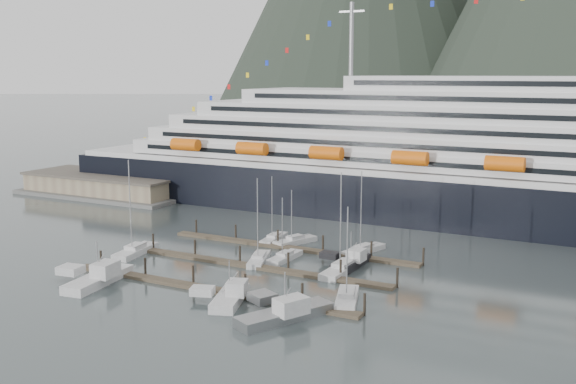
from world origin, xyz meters
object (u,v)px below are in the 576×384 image
Objects in this scene: warehouse at (106,186)px; sailboat_h at (347,299)px; cruise_ship at (533,168)px; trawler_c at (284,313)px; sailboat_e at (274,239)px; sailboat_b at (259,260)px; trawler_e at (350,261)px; sailboat_c at (285,258)px; sailboat_g at (364,250)px; sailboat_a at (135,252)px; trawler_b at (229,297)px; sailboat_d at (343,269)px; sailboat_f at (295,241)px; trawler_a at (98,278)px.

warehouse is 98.94m from sailboat_h.
trawler_c is at bearing -105.64° from cruise_ship.
cruise_ship is 16.56× the size of sailboat_e.
trawler_e is at bearing -91.27° from sailboat_b.
sailboat_c is 14.50m from sailboat_g.
sailboat_e is at bearing 38.26° from sailboat_c.
sailboat_e is 17.93m from sailboat_g.
sailboat_a is 1.61× the size of trawler_b.
sailboat_d is 14.24m from sailboat_h.
sailboat_g is (9.98, 10.52, 0.03)m from sailboat_c.
sailboat_c is 11.27m from trawler_e.
cruise_ship reaches higher than sailboat_e.
sailboat_c is at bearing -10.55° from trawler_b.
sailboat_b is 13.73m from sailboat_f.
sailboat_e is 34.75m from trawler_b.
trawler_a is (-10.61, -34.94, 0.52)m from sailboat_e.
trawler_e is at bearing 30.06° from trawler_c.
sailboat_g is 1.06× the size of sailboat_h.
sailboat_c is 1.14× the size of trawler_e.
cruise_ship is 12.70× the size of sailboat_d.
sailboat_b is 4.51m from sailboat_c.
warehouse is at bearing 34.07° from trawler_b.
sailboat_g is at bearing -63.50° from sailboat_b.
sailboat_e is 1.30× the size of trawler_e.
cruise_ship is 14.34× the size of sailboat_b.
cruise_ship is 4.57× the size of warehouse.
sailboat_b is 23.56m from sailboat_h.
sailboat_e reaches higher than trawler_b.
trawler_c is at bearing -158.98° from sailboat_g.
sailboat_c reaches higher than trawler_b.
sailboat_f reaches higher than trawler_a.
sailboat_b is 1.15× the size of sailboat_e.
trawler_a is (-15.07, -34.95, 0.51)m from sailboat_f.
sailboat_f is at bearing -18.43° from warehouse.
sailboat_d is (35.86, 7.22, -0.02)m from sailboat_a.
sailboat_b is 15.10m from trawler_e.
sailboat_f is 1.08× the size of trawler_e.
cruise_ship reaches higher than sailboat_d.
warehouse is 65.41m from sailboat_e.
sailboat_d reaches higher than trawler_e.
trawler_a is (-51.07, -69.89, -11.12)m from cruise_ship.
cruise_ship is at bearing -43.56° from trawler_a.
sailboat_a reaches higher than sailboat_f.
sailboat_h is (41.96, -5.64, -0.04)m from sailboat_a.
sailboat_a reaches higher than sailboat_g.
sailboat_b is 26.63m from trawler_c.
trawler_a is at bearing 116.13° from trawler_c.
sailboat_b is 1.31× the size of sailboat_c.
cruise_ship is at bearing -42.22° from trawler_b.
sailboat_h is at bearing -105.64° from sailboat_a.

